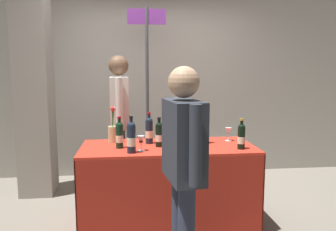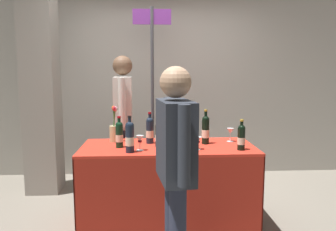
# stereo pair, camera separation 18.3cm
# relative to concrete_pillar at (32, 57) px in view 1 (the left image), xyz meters

# --- Properties ---
(ground_plane) EXTENTS (12.00, 12.00, 0.00)m
(ground_plane) POSITION_rel_concrete_pillar_xyz_m (1.52, -1.00, -1.69)
(ground_plane) COLOR gray
(back_partition) EXTENTS (7.25, 0.12, 3.12)m
(back_partition) POSITION_rel_concrete_pillar_xyz_m (1.52, 0.71, -0.13)
(back_partition) COLOR #9E998E
(back_partition) RESTS_ON ground_plane
(concrete_pillar) EXTENTS (0.39, 0.39, 3.38)m
(concrete_pillar) POSITION_rel_concrete_pillar_xyz_m (0.00, 0.00, 0.00)
(concrete_pillar) COLOR gray
(concrete_pillar) RESTS_ON ground_plane
(tasting_table) EXTENTS (1.69, 0.75, 0.80)m
(tasting_table) POSITION_rel_concrete_pillar_xyz_m (1.52, -1.00, -1.14)
(tasting_table) COLOR red
(tasting_table) RESTS_ON ground_plane
(featured_wine_bottle) EXTENTS (0.07, 0.07, 0.29)m
(featured_wine_bottle) POSITION_rel_concrete_pillar_xyz_m (1.43, -1.02, -0.77)
(featured_wine_bottle) COLOR black
(featured_wine_bottle) RESTS_ON tasting_table
(display_bottle_0) EXTENTS (0.08, 0.08, 0.32)m
(display_bottle_0) POSITION_rel_concrete_pillar_xyz_m (1.34, -0.87, -0.76)
(display_bottle_0) COLOR #192333
(display_bottle_0) RESTS_ON tasting_table
(display_bottle_1) EXTENTS (0.07, 0.07, 0.30)m
(display_bottle_1) POSITION_rel_concrete_pillar_xyz_m (1.05, -1.05, -0.76)
(display_bottle_1) COLOR black
(display_bottle_1) RESTS_ON tasting_table
(display_bottle_2) EXTENTS (0.07, 0.07, 0.29)m
(display_bottle_2) POSITION_rel_concrete_pillar_xyz_m (2.19, -1.21, -0.77)
(display_bottle_2) COLOR black
(display_bottle_2) RESTS_ON tasting_table
(display_bottle_3) EXTENTS (0.08, 0.08, 0.35)m
(display_bottle_3) POSITION_rel_concrete_pillar_xyz_m (1.90, -0.93, -0.75)
(display_bottle_3) COLOR black
(display_bottle_3) RESTS_ON tasting_table
(display_bottle_4) EXTENTS (0.08, 0.08, 0.33)m
(display_bottle_4) POSITION_rel_concrete_pillar_xyz_m (1.16, -1.24, -0.75)
(display_bottle_4) COLOR #192333
(display_bottle_4) RESTS_ON tasting_table
(wine_glass_near_vendor) EXTENTS (0.07, 0.07, 0.14)m
(wine_glass_near_vendor) POSITION_rel_concrete_pillar_xyz_m (1.25, -1.18, -0.80)
(wine_glass_near_vendor) COLOR silver
(wine_glass_near_vendor) RESTS_ON tasting_table
(wine_glass_mid) EXTENTS (0.08, 0.08, 0.12)m
(wine_glass_mid) POSITION_rel_concrete_pillar_xyz_m (1.79, -1.17, -0.81)
(wine_glass_mid) COLOR silver
(wine_glass_mid) RESTS_ON tasting_table
(wine_glass_near_taster) EXTENTS (0.07, 0.07, 0.14)m
(wine_glass_near_taster) POSITION_rel_concrete_pillar_xyz_m (2.17, -0.84, -0.79)
(wine_glass_near_taster) COLOR silver
(wine_glass_near_taster) RESTS_ON tasting_table
(flower_vase) EXTENTS (0.10, 0.10, 0.38)m
(flower_vase) POSITION_rel_concrete_pillar_xyz_m (0.97, -0.79, -0.78)
(flower_vase) COLOR tan
(flower_vase) RESTS_ON tasting_table
(vendor_presenter) EXTENTS (0.23, 0.64, 1.70)m
(vendor_presenter) POSITION_rel_concrete_pillar_xyz_m (1.02, -0.21, -0.66)
(vendor_presenter) COLOR #2D3347
(vendor_presenter) RESTS_ON ground_plane
(taster_foreground_right) EXTENTS (0.26, 0.60, 1.56)m
(taster_foreground_right) POSITION_rel_concrete_pillar_xyz_m (1.52, -1.97, -0.76)
(taster_foreground_right) COLOR #2D3347
(taster_foreground_right) RESTS_ON ground_plane
(booth_signpost) EXTENTS (0.49, 0.04, 2.34)m
(booth_signpost) POSITION_rel_concrete_pillar_xyz_m (1.38, 0.20, -0.26)
(booth_signpost) COLOR #47474C
(booth_signpost) RESTS_ON ground_plane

